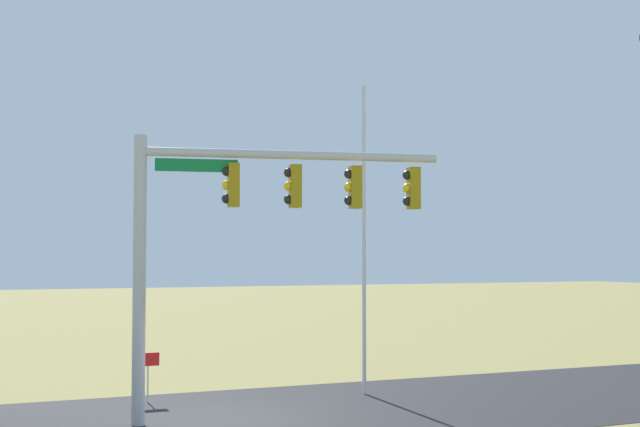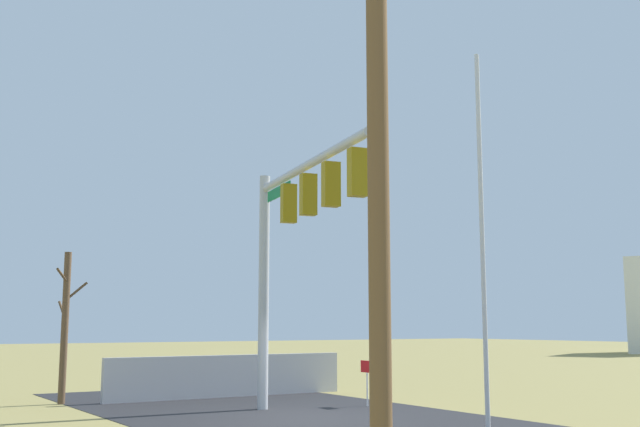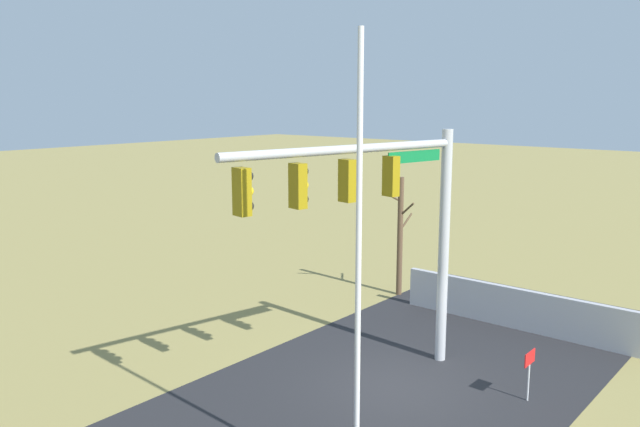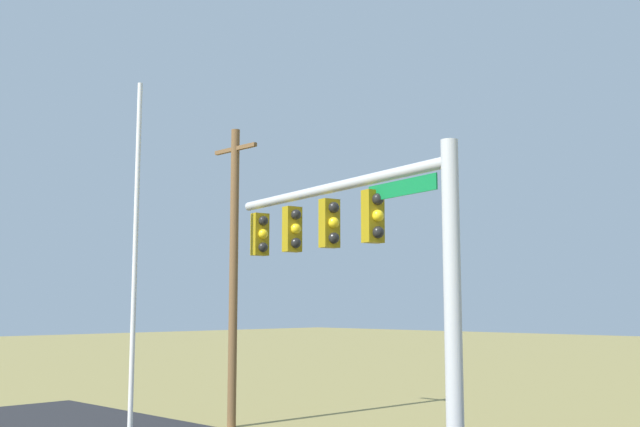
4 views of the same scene
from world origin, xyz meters
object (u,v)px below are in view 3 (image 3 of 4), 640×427
flagpole (358,276)px  bare_tree (400,235)px  signal_mast (383,204)px  open_sign (529,364)px

flagpole → bare_tree: size_ratio=1.90×
signal_mast → bare_tree: (6.47, 3.62, -2.31)m
flagpole → open_sign: (5.46, -0.93, -3.14)m
signal_mast → open_sign: size_ratio=5.51×
signal_mast → bare_tree: 7.76m
open_sign → bare_tree: bearing=53.4°
signal_mast → bare_tree: size_ratio=1.58×
bare_tree → open_sign: 8.63m
signal_mast → bare_tree: bearing=29.3°
signal_mast → open_sign: (1.38, -3.22, -3.59)m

